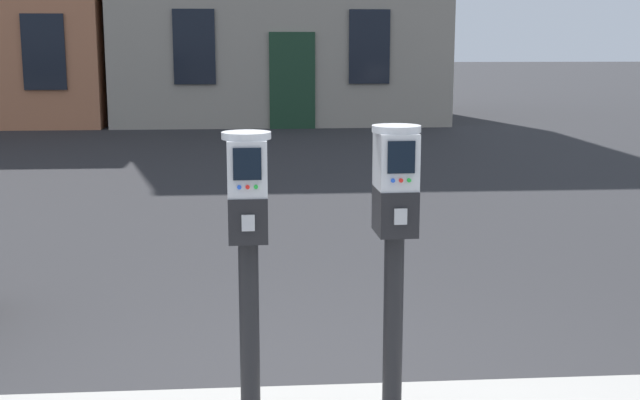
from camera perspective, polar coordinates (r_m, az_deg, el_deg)
The scene contains 2 objects.
parking_meter_near_kerb at distance 3.67m, azimuth -4.98°, elevation -1.79°, with size 0.22×0.25×1.34m.
parking_meter_twin_adjacent at distance 3.72m, azimuth 5.16°, elevation -1.38°, with size 0.22×0.25×1.36m.
Camera 1 is at (-0.32, -3.78, 1.86)m, focal length 46.63 mm.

